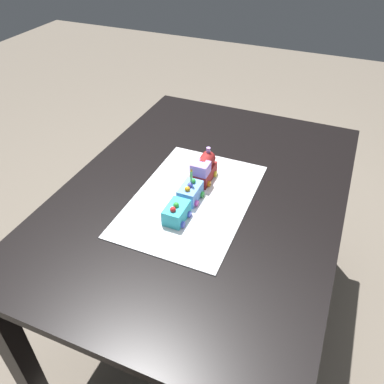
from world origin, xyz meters
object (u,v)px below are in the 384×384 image
object	(u,v)px
dining_table	(203,212)
birthday_candle	(191,175)
cake_car_caboose_turquoise	(176,213)
cake_locomotive	(204,169)
cake_car_tanker_sky_blue	(190,192)

from	to	relation	value
dining_table	birthday_candle	distance (m)	0.22
dining_table	cake_car_caboose_turquoise	world-z (taller)	cake_car_caboose_turquoise
cake_locomotive	cake_car_caboose_turquoise	size ratio (longest dim) A/B	1.40
dining_table	cake_car_tanker_sky_blue	size ratio (longest dim) A/B	14.00
cake_locomotive	cake_car_tanker_sky_blue	world-z (taller)	cake_locomotive
cake_locomotive	cake_car_caboose_turquoise	xyz separation A→B (m)	(0.25, -0.00, -0.02)
dining_table	cake_car_caboose_turquoise	size ratio (longest dim) A/B	14.00
dining_table	birthday_candle	bearing A→B (deg)	-22.46
dining_table	cake_locomotive	distance (m)	0.17
dining_table	cake_car_caboose_turquoise	distance (m)	0.23
cake_car_tanker_sky_blue	dining_table	bearing A→B (deg)	160.48
birthday_candle	dining_table	bearing A→B (deg)	157.54
cake_locomotive	birthday_candle	world-z (taller)	birthday_candle
cake_car_tanker_sky_blue	birthday_candle	size ratio (longest dim) A/B	1.82
birthday_candle	cake_car_tanker_sky_blue	bearing A→B (deg)	-0.00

